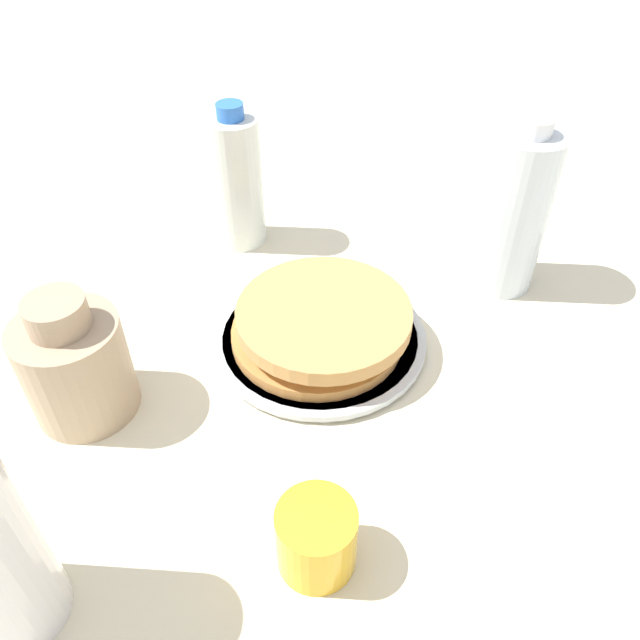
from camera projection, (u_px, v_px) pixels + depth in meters
ground_plane at (342, 365)px, 0.65m from camera, size 4.00×4.00×0.00m
plate at (320, 338)px, 0.67m from camera, size 0.23×0.23×0.01m
pancake_stack at (322, 321)px, 0.65m from camera, size 0.19×0.20×0.04m
juice_glass at (316, 538)px, 0.47m from camera, size 0.06×0.06×0.06m
cream_jug at (75, 364)px, 0.57m from camera, size 0.10×0.10×0.13m
water_bottle_near at (514, 212)px, 0.69m from camera, size 0.08×0.08×0.21m
water_bottle_far at (237, 181)px, 0.76m from camera, size 0.06×0.06×0.18m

